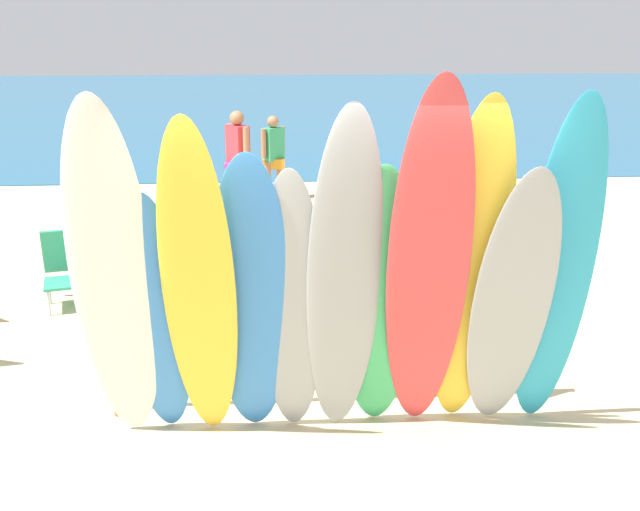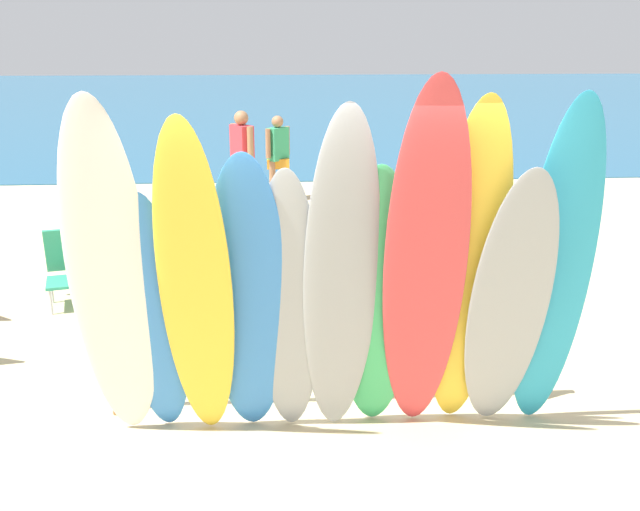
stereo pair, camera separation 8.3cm
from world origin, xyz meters
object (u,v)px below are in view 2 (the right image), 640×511
at_px(surfboard_blue_1, 154,319).
at_px(surfboard_rack, 330,350).
at_px(surfboard_yellow_2, 196,291).
at_px(beachgoer_by_water, 278,152).
at_px(surfboard_yellow_8, 468,275).
at_px(surfboard_teal_10, 555,272).
at_px(surfboard_grey_9, 509,306).
at_px(beach_chair_red, 69,265).
at_px(surfboard_grey_4, 289,307).
at_px(beachgoer_near_rack, 242,155).
at_px(surfboard_blue_3, 248,301).
at_px(beachgoer_strolling, 495,202).
at_px(surfboard_grey_5, 341,281).
at_px(surfboard_green_6, 376,303).
at_px(surfboard_red_7, 425,272).
at_px(surfboard_white_0, 111,282).

bearing_deg(surfboard_blue_1, surfboard_rack, 22.70).
relative_size(surfboard_yellow_2, beachgoer_by_water, 1.68).
distance_m(surfboard_rack, surfboard_yellow_8, 1.32).
height_order(surfboard_yellow_8, surfboard_teal_10, surfboard_teal_10).
bearing_deg(surfboard_grey_9, beach_chair_red, 141.36).
bearing_deg(surfboard_grey_4, beachgoer_near_rack, 98.84).
distance_m(surfboard_blue_3, surfboard_yellow_8, 1.55).
distance_m(surfboard_grey_9, beachgoer_strolling, 4.33).
bearing_deg(beach_chair_red, beachgoer_by_water, 51.27).
height_order(surfboard_blue_3, surfboard_grey_4, surfboard_blue_3).
distance_m(surfboard_grey_5, beachgoer_near_rack, 7.36).
height_order(surfboard_rack, surfboard_green_6, surfboard_green_6).
xyz_separation_m(surfboard_blue_3, beachgoer_near_rack, (-0.30, 7.23, -0.12)).
bearing_deg(surfboard_yellow_2, surfboard_red_7, 2.26).
bearing_deg(beachgoer_strolling, beach_chair_red, 110.40).
xyz_separation_m(surfboard_yellow_2, surfboard_grey_5, (0.99, 0.08, 0.03)).
distance_m(surfboard_rack, surfboard_yellow_2, 1.35).
bearing_deg(surfboard_rack, beachgoer_strolling, 56.52).
bearing_deg(surfboard_teal_10, surfboard_grey_4, -179.75).
xyz_separation_m(surfboard_yellow_8, surfboard_grey_9, (0.30, -0.03, -0.23)).
height_order(surfboard_grey_9, beachgoer_near_rack, surfboard_grey_9).
height_order(surfboard_blue_1, beachgoer_near_rack, surfboard_blue_1).
bearing_deg(surfboard_grey_5, beachgoer_by_water, 88.91).
xyz_separation_m(surfboard_green_6, surfboard_teal_10, (1.26, -0.08, 0.23)).
distance_m(surfboard_yellow_8, beachgoer_near_rack, 7.54).
relative_size(surfboard_rack, surfboard_blue_3, 1.56).
bearing_deg(beachgoer_by_water, surfboard_green_6, 48.91).
distance_m(surfboard_rack, beachgoer_near_rack, 6.84).
height_order(surfboard_grey_4, surfboard_red_7, surfboard_red_7).
height_order(surfboard_rack, surfboard_yellow_2, surfboard_yellow_2).
bearing_deg(beachgoer_near_rack, surfboard_teal_10, -12.48).
distance_m(surfboard_blue_1, beachgoer_by_water, 8.25).
height_order(surfboard_blue_1, surfboard_grey_5, surfboard_grey_5).
height_order(surfboard_rack, surfboard_yellow_8, surfboard_yellow_8).
bearing_deg(surfboard_rack, surfboard_grey_5, -86.75).
relative_size(surfboard_yellow_8, beachgoer_near_rack, 1.55).
height_order(surfboard_green_6, surfboard_teal_10, surfboard_teal_10).
xyz_separation_m(surfboard_yellow_2, beachgoer_near_rack, (0.04, 7.37, -0.25)).
bearing_deg(surfboard_grey_4, surfboard_yellow_8, 0.54).
height_order(surfboard_blue_3, surfboard_green_6, surfboard_blue_3).
distance_m(surfboard_white_0, surfboard_grey_9, 2.76).
bearing_deg(surfboard_yellow_2, surfboard_grey_9, 4.63).
height_order(surfboard_green_6, beachgoer_strolling, surfboard_green_6).
height_order(surfboard_white_0, surfboard_grey_4, surfboard_white_0).
bearing_deg(surfboard_red_7, surfboard_grey_4, 174.28).
height_order(surfboard_blue_3, surfboard_yellow_8, surfboard_yellow_8).
bearing_deg(beachgoer_strolling, surfboard_white_0, 146.44).
bearing_deg(beachgoer_near_rack, surfboard_green_6, -21.68).
relative_size(surfboard_blue_3, beach_chair_red, 2.70).
bearing_deg(beachgoer_near_rack, surfboard_grey_9, -14.99).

